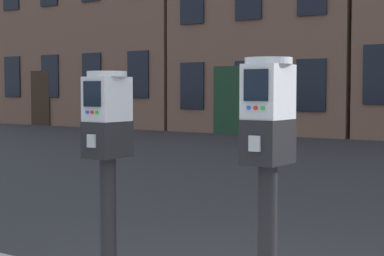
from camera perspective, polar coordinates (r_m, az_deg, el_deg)
name	(u,v)px	position (r m, az deg, el deg)	size (l,w,h in m)	color
parking_meter_near_kerb	(107,147)	(3.48, -7.62, -1.68)	(0.22, 0.25, 1.32)	black
parking_meter_twin_adjacent	(268,151)	(2.91, 6.84, -2.06)	(0.22, 0.25, 1.37)	black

